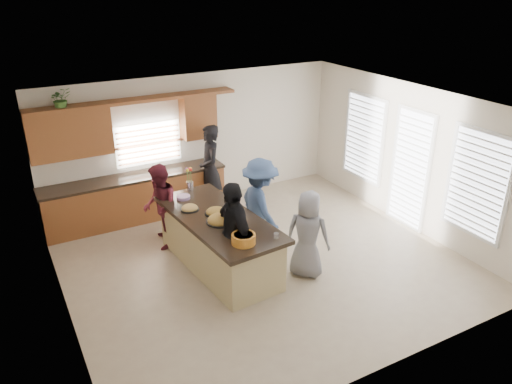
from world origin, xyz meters
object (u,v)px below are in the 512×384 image
island (219,243)px  woman_left_front (233,236)px  salad_bowl (244,238)px  woman_right_back (260,207)px  woman_left_mid (160,207)px  woman_right_front (308,234)px  woman_left_back (210,169)px

island → woman_left_front: bearing=-98.2°
salad_bowl → woman_right_back: size_ratio=0.20×
woman_left_front → woman_right_back: woman_left_front is taller
salad_bowl → woman_left_mid: woman_left_mid is taller
salad_bowl → woman_right_back: bearing=50.7°
woman_left_front → woman_right_front: size_ratio=1.20×
woman_left_back → woman_right_back: bearing=13.5°
woman_left_back → salad_bowl: bearing=-3.8°
woman_left_mid → woman_left_front: size_ratio=0.88×
woman_right_back → woman_right_front: size_ratio=1.18×
island → salad_bowl: bearing=-97.3°
salad_bowl → woman_right_front: 1.25m
woman_left_back → woman_right_front: (0.39, -3.01, -0.19)m
salad_bowl → woman_left_back: (0.82, 3.08, -0.10)m
island → woman_left_back: woman_left_back is taller
salad_bowl → woman_left_mid: size_ratio=0.23×
woman_left_front → woman_right_front: 1.25m
island → woman_right_front: bearing=-43.4°
woman_left_back → woman_left_mid: bearing=-45.5°
woman_right_back → woman_left_mid: bearing=56.8°
woman_left_back → woman_left_front: bearing=-5.6°
island → woman_left_back: bearing=64.5°
island → woman_left_back: size_ratio=1.49×
woman_right_back → woman_right_front: (0.31, -1.04, -0.14)m
woman_left_mid → woman_right_front: 2.75m
woman_right_front → woman_right_back: bearing=-23.7°
island → salad_bowl: salad_bowl is taller
salad_bowl → woman_right_front: (1.21, 0.07, -0.28)m
island → woman_right_back: 0.97m
woman_right_back → woman_right_front: woman_right_back is taller
island → woman_left_back: (0.78, 2.08, 0.49)m
island → woman_right_back: (0.86, 0.11, 0.44)m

